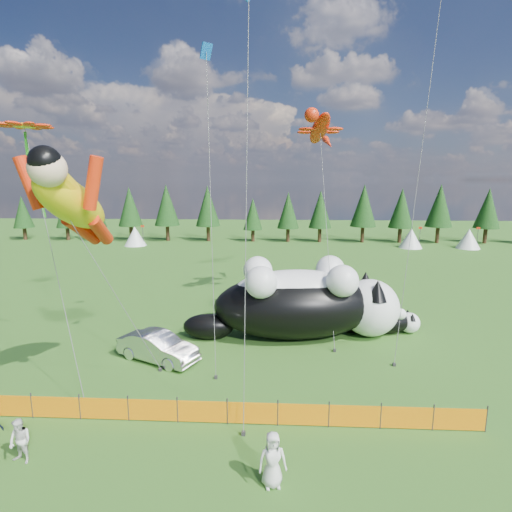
{
  "coord_description": "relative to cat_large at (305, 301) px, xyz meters",
  "views": [
    {
      "loc": [
        2.89,
        -17.29,
        9.57
      ],
      "look_at": [
        1.77,
        4.0,
        5.49
      ],
      "focal_mm": 28.0,
      "sensor_mm": 36.0,
      "label": 1
    }
  ],
  "objects": [
    {
      "name": "festival_tents",
      "position": [
        6.35,
        33.73,
        -0.89
      ],
      "size": [
        50.0,
        3.2,
        2.8
      ],
      "primitive_type": null,
      "color": "white",
      "rests_on": "ground"
    },
    {
      "name": "tree_line",
      "position": [
        -4.65,
        38.73,
        1.71
      ],
      "size": [
        90.0,
        4.0,
        8.0
      ],
      "primitive_type": null,
      "color": "black",
      "rests_on": "ground"
    },
    {
      "name": "diamond_kite_a",
      "position": [
        -5.4,
        -2.08,
        13.01
      ],
      "size": [
        1.31,
        4.24,
        16.85
      ],
      "color": "#0C57B9",
      "rests_on": "ground"
    },
    {
      "name": "superhero_kite",
      "position": [
        -9.96,
        -7.91,
        6.37
      ],
      "size": [
        5.08,
        5.73,
        11.38
      ],
      "color": "yellow",
      "rests_on": "ground"
    },
    {
      "name": "flower_kite",
      "position": [
        -14.87,
        -2.69,
        9.87
      ],
      "size": [
        7.09,
        7.88,
        14.46
      ],
      "color": "red",
      "rests_on": "ground"
    },
    {
      "name": "spectator_b",
      "position": [
        -10.45,
        -11.84,
        -1.49
      ],
      "size": [
        0.87,
        0.65,
        1.6
      ],
      "primitive_type": "imported",
      "rotation": [
        0.0,
        0.0,
        -0.27
      ],
      "color": "silver",
      "rests_on": "ground"
    },
    {
      "name": "gecko_kite",
      "position": [
        1.26,
        6.67,
        10.9
      ],
      "size": [
        3.88,
        12.34,
        15.77
      ],
      "color": "red",
      "rests_on": "ground"
    },
    {
      "name": "safety_fence",
      "position": [
        -4.65,
        -9.27,
        -1.79
      ],
      "size": [
        22.06,
        0.06,
        1.1
      ],
      "color": "#262626",
      "rests_on": "ground"
    },
    {
      "name": "ground",
      "position": [
        -4.65,
        -6.27,
        -2.29
      ],
      "size": [
        160.0,
        160.0,
        0.0
      ],
      "primitive_type": "plane",
      "color": "#123D0B",
      "rests_on": "ground"
    },
    {
      "name": "diamond_kite_c",
      "position": [
        -2.91,
        -7.04,
        13.5
      ],
      "size": [
        0.53,
        3.69,
        17.41
      ],
      "color": "#0C57B9",
      "rests_on": "ground"
    },
    {
      "name": "car",
      "position": [
        -8.07,
        -3.78,
        -1.53
      ],
      "size": [
        4.87,
        3.43,
        1.52
      ],
      "primitive_type": "imported",
      "rotation": [
        0.0,
        0.0,
        1.13
      ],
      "color": "silver",
      "rests_on": "ground"
    },
    {
      "name": "cat_small",
      "position": [
        5.22,
        0.87,
        -1.45
      ],
      "size": [
        4.89,
        1.96,
        1.77
      ],
      "rotation": [
        0.0,
        0.0,
        0.07
      ],
      "color": "black",
      "rests_on": "ground"
    },
    {
      "name": "cat_large",
      "position": [
        0.0,
        0.0,
        0.0
      ],
      "size": [
        13.34,
        5.77,
        4.82
      ],
      "rotation": [
        0.0,
        0.0,
        0.11
      ],
      "color": "black",
      "rests_on": "ground"
    },
    {
      "name": "spectator_e",
      "position": [
        -1.83,
        -12.44,
        -1.37
      ],
      "size": [
        0.99,
        0.74,
        1.84
      ],
      "primitive_type": "imported",
      "rotation": [
        0.0,
        0.0,
        0.19
      ],
      "color": "silver",
      "rests_on": "ground"
    }
  ]
}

